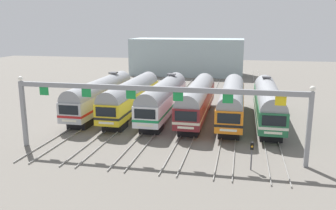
{
  "coord_description": "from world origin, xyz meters",
  "views": [
    {
      "loc": [
        7.57,
        -43.35,
        11.78
      ],
      "look_at": [
        -1.3,
        -1.37,
        2.0
      ],
      "focal_mm": 37.74,
      "sensor_mm": 36.0,
      "label": 1
    }
  ],
  "objects_px": {
    "commuter_train_yellow": "(131,96)",
    "commuter_train_maroon": "(197,99)",
    "yard_signal_mast": "(252,150)",
    "commuter_train_stainless": "(101,94)",
    "commuter_train_white": "(164,97)",
    "commuter_train_green": "(268,102)",
    "catenary_gantry": "(154,98)",
    "commuter_train_orange": "(232,100)"
  },
  "relations": [
    {
      "from": "commuter_train_orange",
      "to": "commuter_train_white",
      "type": "bearing_deg",
      "value": 179.97
    },
    {
      "from": "commuter_train_stainless",
      "to": "catenary_gantry",
      "type": "height_order",
      "value": "catenary_gantry"
    },
    {
      "from": "commuter_train_stainless",
      "to": "catenary_gantry",
      "type": "distance_m",
      "value": 17.5
    },
    {
      "from": "commuter_train_orange",
      "to": "commuter_train_green",
      "type": "distance_m",
      "value": 4.32
    },
    {
      "from": "yard_signal_mast",
      "to": "commuter_train_yellow",
      "type": "bearing_deg",
      "value": 135.01
    },
    {
      "from": "catenary_gantry",
      "to": "commuter_train_maroon",
      "type": "bearing_deg",
      "value": 80.9
    },
    {
      "from": "commuter_train_stainless",
      "to": "commuter_train_maroon",
      "type": "xyz_separation_m",
      "value": [
        12.97,
        -0.0,
        -0.0
      ]
    },
    {
      "from": "commuter_train_maroon",
      "to": "catenary_gantry",
      "type": "bearing_deg",
      "value": -99.1
    },
    {
      "from": "commuter_train_stainless",
      "to": "commuter_train_orange",
      "type": "relative_size",
      "value": 1.0
    },
    {
      "from": "commuter_train_maroon",
      "to": "commuter_train_orange",
      "type": "xyz_separation_m",
      "value": [
        4.32,
        0.0,
        0.0
      ]
    },
    {
      "from": "commuter_train_stainless",
      "to": "commuter_train_white",
      "type": "xyz_separation_m",
      "value": [
        8.64,
        0.0,
        0.0
      ]
    },
    {
      "from": "commuter_train_maroon",
      "to": "commuter_train_green",
      "type": "relative_size",
      "value": 1.0
    },
    {
      "from": "commuter_train_green",
      "to": "commuter_train_stainless",
      "type": "bearing_deg",
      "value": 180.0
    },
    {
      "from": "commuter_train_stainless",
      "to": "commuter_train_white",
      "type": "distance_m",
      "value": 8.64
    },
    {
      "from": "commuter_train_white",
      "to": "yard_signal_mast",
      "type": "xyz_separation_m",
      "value": [
        10.81,
        -15.13,
        -0.97
      ]
    },
    {
      "from": "commuter_train_stainless",
      "to": "commuter_train_white",
      "type": "bearing_deg",
      "value": 0.0
    },
    {
      "from": "commuter_train_green",
      "to": "yard_signal_mast",
      "type": "xyz_separation_m",
      "value": [
        -2.16,
        -15.13,
        -0.97
      ]
    },
    {
      "from": "commuter_train_stainless",
      "to": "commuter_train_maroon",
      "type": "relative_size",
      "value": 1.0
    },
    {
      "from": "commuter_train_white",
      "to": "catenary_gantry",
      "type": "bearing_deg",
      "value": -80.9
    },
    {
      "from": "commuter_train_orange",
      "to": "catenary_gantry",
      "type": "height_order",
      "value": "catenary_gantry"
    },
    {
      "from": "commuter_train_stainless",
      "to": "commuter_train_maroon",
      "type": "height_order",
      "value": "commuter_train_stainless"
    },
    {
      "from": "commuter_train_yellow",
      "to": "commuter_train_maroon",
      "type": "height_order",
      "value": "same"
    },
    {
      "from": "commuter_train_yellow",
      "to": "commuter_train_orange",
      "type": "xyz_separation_m",
      "value": [
        12.97,
        0.0,
        0.0
      ]
    },
    {
      "from": "commuter_train_yellow",
      "to": "commuter_train_orange",
      "type": "relative_size",
      "value": 1.0
    },
    {
      "from": "yard_signal_mast",
      "to": "commuter_train_stainless",
      "type": "bearing_deg",
      "value": 142.13
    },
    {
      "from": "commuter_train_white",
      "to": "catenary_gantry",
      "type": "xyz_separation_m",
      "value": [
        2.16,
        -13.5,
        2.69
      ]
    },
    {
      "from": "yard_signal_mast",
      "to": "catenary_gantry",
      "type": "bearing_deg",
      "value": 169.33
    },
    {
      "from": "commuter_train_white",
      "to": "catenary_gantry",
      "type": "height_order",
      "value": "catenary_gantry"
    },
    {
      "from": "commuter_train_stainless",
      "to": "yard_signal_mast",
      "type": "relative_size",
      "value": 7.4
    },
    {
      "from": "commuter_train_white",
      "to": "commuter_train_maroon",
      "type": "bearing_deg",
      "value": -0.06
    },
    {
      "from": "commuter_train_stainless",
      "to": "commuter_train_orange",
      "type": "xyz_separation_m",
      "value": [
        17.29,
        -0.0,
        -0.0
      ]
    },
    {
      "from": "commuter_train_white",
      "to": "commuter_train_maroon",
      "type": "distance_m",
      "value": 4.32
    },
    {
      "from": "catenary_gantry",
      "to": "yard_signal_mast",
      "type": "bearing_deg",
      "value": -10.67
    },
    {
      "from": "commuter_train_yellow",
      "to": "commuter_train_orange",
      "type": "bearing_deg",
      "value": 0.0
    },
    {
      "from": "commuter_train_yellow",
      "to": "yard_signal_mast",
      "type": "relative_size",
      "value": 7.4
    },
    {
      "from": "commuter_train_yellow",
      "to": "commuter_train_maroon",
      "type": "bearing_deg",
      "value": 0.0
    },
    {
      "from": "commuter_train_maroon",
      "to": "commuter_train_green",
      "type": "bearing_deg",
      "value": 0.03
    },
    {
      "from": "commuter_train_white",
      "to": "commuter_train_green",
      "type": "bearing_deg",
      "value": 0.0
    },
    {
      "from": "commuter_train_maroon",
      "to": "catenary_gantry",
      "type": "height_order",
      "value": "catenary_gantry"
    },
    {
      "from": "commuter_train_white",
      "to": "commuter_train_orange",
      "type": "relative_size",
      "value": 1.0
    },
    {
      "from": "commuter_train_orange",
      "to": "catenary_gantry",
      "type": "bearing_deg",
      "value": -115.66
    },
    {
      "from": "yard_signal_mast",
      "to": "commuter_train_maroon",
      "type": "bearing_deg",
      "value": 113.2
    }
  ]
}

